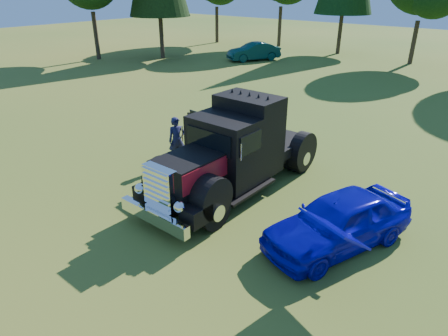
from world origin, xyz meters
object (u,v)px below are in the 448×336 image
at_px(diamond_t_truck, 232,154).
at_px(distant_teal_car, 254,52).
at_px(spectator_near, 177,140).
at_px(spectator_far, 198,147).
at_px(hotrod_coupe, 338,221).

relative_size(diamond_t_truck, distant_teal_car, 1.58).
relative_size(spectator_near, spectator_far, 0.95).
bearing_deg(hotrod_coupe, spectator_far, 169.83).
bearing_deg(diamond_t_truck, hotrod_coupe, -8.83).
distance_m(diamond_t_truck, spectator_near, 3.05).
bearing_deg(spectator_far, hotrod_coupe, -80.47).
height_order(diamond_t_truck, spectator_far, diamond_t_truck).
distance_m(hotrod_coupe, spectator_far, 5.98).
xyz_separation_m(diamond_t_truck, hotrod_coupe, (4.01, -0.62, -0.56)).
bearing_deg(spectator_near, diamond_t_truck, -69.67).
relative_size(spectator_far, distant_teal_car, 0.41).
height_order(spectator_near, distant_teal_car, spectator_near).
bearing_deg(spectator_far, spectator_near, 108.63).
xyz_separation_m(hotrod_coupe, spectator_near, (-7.00, 1.08, 0.16)).
distance_m(spectator_near, distant_teal_car, 22.24).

